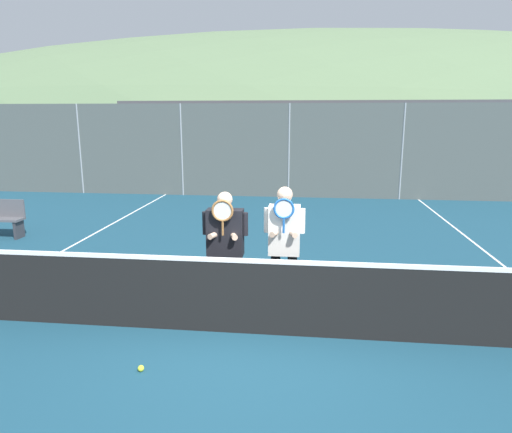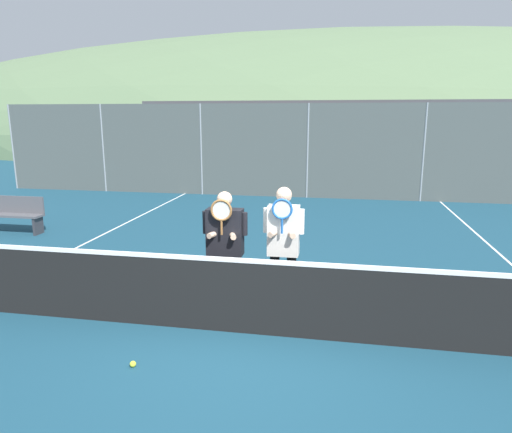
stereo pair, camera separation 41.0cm
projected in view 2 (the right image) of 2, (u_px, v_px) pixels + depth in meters
name	position (u px, v px, depth m)	size (l,w,h in m)	color
ground_plane	(247.00, 333.00, 5.76)	(120.00, 120.00, 0.00)	navy
hill_distant	(332.00, 139.00, 52.14)	(110.96, 61.64, 21.57)	#5B7551
clubhouse_building	(338.00, 136.00, 22.45)	(17.89, 5.50, 3.33)	#9EA3A8
fence_back	(308.00, 151.00, 14.94)	(21.84, 0.06, 3.08)	gray
tennis_net	(247.00, 295.00, 5.65)	(11.44, 0.09, 1.09)	gray
court_line_left_sideline	(74.00, 249.00, 9.39)	(0.05, 16.00, 0.01)	white
player_leftmost	(225.00, 241.00, 6.24)	(0.63, 0.34, 1.70)	#232838
player_center_left	(283.00, 241.00, 6.10)	(0.55, 0.34, 1.78)	black
car_far_left	(138.00, 160.00, 18.43)	(4.17, 2.07, 1.80)	black
car_left_of_center	(260.00, 162.00, 17.74)	(4.25, 2.07, 1.82)	maroon
car_center	(398.00, 165.00, 16.49)	(4.52, 1.92, 1.82)	black
bench_courtside	(9.00, 213.00, 10.66)	(1.71, 0.36, 0.85)	#515156
tennis_ball_on_court	(133.00, 364.00, 4.98)	(0.07, 0.07, 0.07)	#CCDB33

